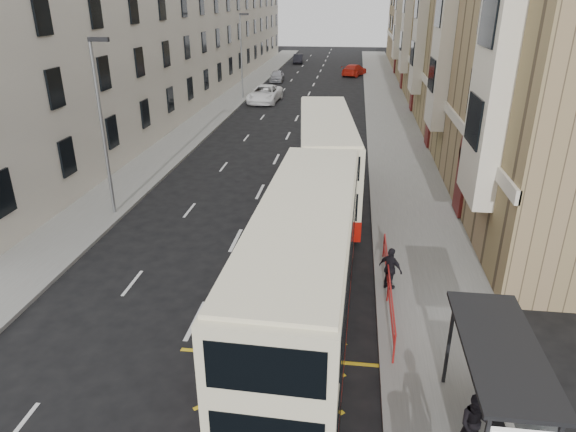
# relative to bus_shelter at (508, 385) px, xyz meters

# --- Properties ---
(ground) EXTENTS (200.00, 200.00, 0.00)m
(ground) POSITION_rel_bus_shelter_xyz_m (-8.34, 0.39, -2.14)
(ground) COLOR black
(ground) RESTS_ON ground
(pavement_right) EXTENTS (4.00, 120.00, 0.15)m
(pavement_right) POSITION_rel_bus_shelter_xyz_m (-0.34, 30.39, -2.06)
(pavement_right) COLOR slate
(pavement_right) RESTS_ON ground
(pavement_left) EXTENTS (3.00, 120.00, 0.15)m
(pavement_left) POSITION_rel_bus_shelter_xyz_m (-15.84, 30.39, -2.06)
(pavement_left) COLOR slate
(pavement_left) RESTS_ON ground
(kerb_right) EXTENTS (0.25, 120.00, 0.15)m
(kerb_right) POSITION_rel_bus_shelter_xyz_m (-2.34, 30.39, -2.06)
(kerb_right) COLOR gray
(kerb_right) RESTS_ON ground
(kerb_left) EXTENTS (0.25, 120.00, 0.15)m
(kerb_left) POSITION_rel_bus_shelter_xyz_m (-14.34, 30.39, -2.06)
(kerb_left) COLOR gray
(kerb_left) RESTS_ON ground
(road_markings) EXTENTS (10.00, 110.00, 0.01)m
(road_markings) POSITION_rel_bus_shelter_xyz_m (-8.34, 45.39, -2.13)
(road_markings) COLOR silver
(road_markings) RESTS_ON ground
(terrace_right) EXTENTS (10.75, 79.00, 15.25)m
(terrace_right) POSITION_rel_bus_shelter_xyz_m (6.54, 45.77, 5.38)
(terrace_right) COLOR #947956
(terrace_right) RESTS_ON ground
(terrace_left) EXTENTS (9.18, 79.00, 13.25)m
(terrace_left) POSITION_rel_bus_shelter_xyz_m (-21.77, 45.89, 4.38)
(terrace_left) COLOR beige
(terrace_left) RESTS_ON ground
(bus_shelter) EXTENTS (1.65, 4.25, 2.70)m
(bus_shelter) POSITION_rel_bus_shelter_xyz_m (0.00, 0.00, 0.00)
(bus_shelter) COLOR black
(bus_shelter) RESTS_ON pavement_right
(guard_railing) EXTENTS (0.06, 6.56, 1.01)m
(guard_railing) POSITION_rel_bus_shelter_xyz_m (-2.09, 6.14, -1.28)
(guard_railing) COLOR #B31E1C
(guard_railing) RESTS_ON pavement_right
(street_lamp_near) EXTENTS (0.93, 0.18, 8.00)m
(street_lamp_near) POSITION_rel_bus_shelter_xyz_m (-14.69, 12.39, 2.50)
(street_lamp_near) COLOR gray
(street_lamp_near) RESTS_ON pavement_left
(street_lamp_far) EXTENTS (0.93, 0.18, 8.00)m
(street_lamp_far) POSITION_rel_bus_shelter_xyz_m (-14.69, 42.39, 2.50)
(street_lamp_far) COLOR gray
(street_lamp_far) RESTS_ON pavement_left
(double_decker_front) EXTENTS (2.94, 11.52, 4.57)m
(double_decker_front) POSITION_rel_bus_shelter_xyz_m (-4.74, 3.71, 0.19)
(double_decker_front) COLOR #F0E6BF
(double_decker_front) RESTS_ON ground
(double_decker_rear) EXTENTS (3.63, 11.17, 4.38)m
(double_decker_rear) POSITION_rel_bus_shelter_xyz_m (-4.81, 15.50, 0.09)
(double_decker_rear) COLOR #F0E6BF
(double_decker_rear) RESTS_ON ground
(pedestrian_mid) EXTENTS (0.84, 0.69, 1.58)m
(pedestrian_mid) POSITION_rel_bus_shelter_xyz_m (-0.51, 0.01, -1.20)
(pedestrian_mid) COLOR black
(pedestrian_mid) RESTS_ON pavement_right
(pedestrian_far) EXTENTS (0.97, 0.86, 1.58)m
(pedestrian_far) POSITION_rel_bus_shelter_xyz_m (-1.99, 6.97, -1.20)
(pedestrian_far) COLOR black
(pedestrian_far) RESTS_ON pavement_right
(white_van) EXTENTS (3.03, 5.96, 1.61)m
(white_van) POSITION_rel_bus_shelter_xyz_m (-12.24, 41.05, -1.33)
(white_van) COLOR white
(white_van) RESTS_ON ground
(car_silver) EXTENTS (1.75, 3.98, 1.33)m
(car_silver) POSITION_rel_bus_shelter_xyz_m (-12.97, 54.01, -1.47)
(car_silver) COLOR #9D9EA4
(car_silver) RESTS_ON ground
(car_dark) EXTENTS (1.69, 4.13, 1.33)m
(car_dark) POSITION_rel_bus_shelter_xyz_m (-12.36, 72.38, -1.47)
(car_dark) COLOR black
(car_dark) RESTS_ON ground
(car_red) EXTENTS (3.61, 5.44, 1.46)m
(car_red) POSITION_rel_bus_shelter_xyz_m (-3.69, 60.25, -1.41)
(car_red) COLOR #A91A0E
(car_red) RESTS_ON ground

